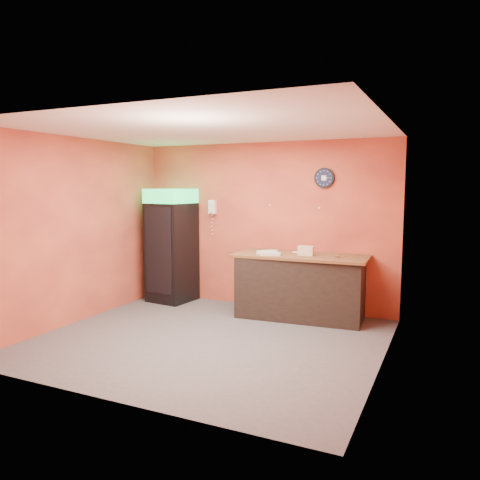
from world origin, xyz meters
The scene contains 15 objects.
floor centered at (0.00, 0.00, 0.00)m, with size 4.50×4.50×0.00m, color #47474C.
back_wall centered at (0.00, 2.00, 1.40)m, with size 4.50×0.02×2.80m, color #E0653F.
left_wall centered at (-2.25, 0.00, 1.40)m, with size 0.02×4.00×2.80m, color #E0653F.
right_wall centered at (2.25, 0.00, 1.40)m, with size 0.02×4.00×2.80m, color #E0653F.
ceiling centered at (0.00, 0.00, 2.80)m, with size 4.50×4.00×0.02m, color white.
beverage_cooler centered at (-1.65, 1.61, 0.99)m, with size 0.79×0.79×2.02m.
prep_counter centered at (0.79, 1.57, 0.48)m, with size 1.93×0.86×0.96m, color black.
wall_clock centered at (1.03, 1.97, 2.20)m, with size 0.32×0.06×0.32m.
wall_phone centered at (-0.98, 1.95, 1.70)m, with size 0.13×0.11×0.24m.
butcher_paper centered at (0.79, 1.57, 0.98)m, with size 2.07×0.92×0.04m, color brown.
sub_roll_stack centered at (0.89, 1.50, 1.08)m, with size 0.24×0.09×0.15m.
wrapped_sandwich_left centered at (0.27, 1.41, 1.03)m, with size 0.31×0.12×0.04m, color silver.
wrapped_sandwich_mid centered at (0.39, 1.29, 1.03)m, with size 0.31×0.12×0.04m, color silver.
wrapped_sandwich_right centered at (0.26, 1.58, 1.02)m, with size 0.26×0.10×0.04m, color silver.
kitchen_tool centered at (0.77, 1.69, 1.03)m, with size 0.06×0.06×0.06m, color silver.
Camera 1 is at (2.94, -5.41, 2.08)m, focal length 35.00 mm.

